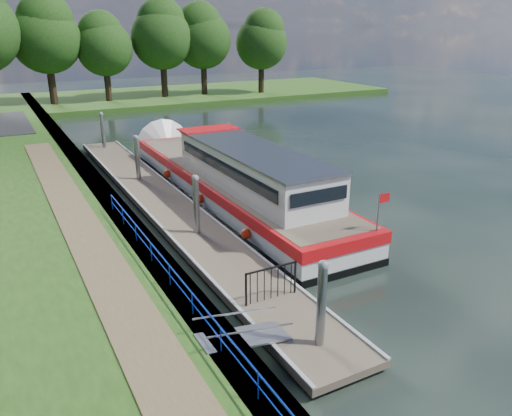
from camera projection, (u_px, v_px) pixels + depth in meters
ground at (309, 346)px, 14.38m from camera, size 160.00×160.00×0.00m
bank_edge at (104, 198)px, 25.53m from camera, size 1.10×90.00×0.78m
far_bank at (157, 97)px, 62.64m from camera, size 60.00×18.00×0.60m
footpath at (93, 248)px, 18.78m from camera, size 1.60×40.00×0.05m
blue_fence at (180, 283)px, 15.19m from camera, size 0.04×18.04×0.72m
pontoon at (164, 205)px, 25.08m from camera, size 2.50×30.00×0.56m
mooring_piles at (163, 185)px, 24.70m from camera, size 0.30×27.30×3.55m
gangway at (244, 336)px, 13.76m from camera, size 2.58×1.00×0.92m
gate_panel at (271, 278)px, 15.81m from camera, size 1.85×0.05×1.15m
barge at (227, 177)px, 26.57m from camera, size 4.36×21.15×4.78m
horizon_trees at (33, 33)px, 51.22m from camera, size 54.38×10.03×12.87m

